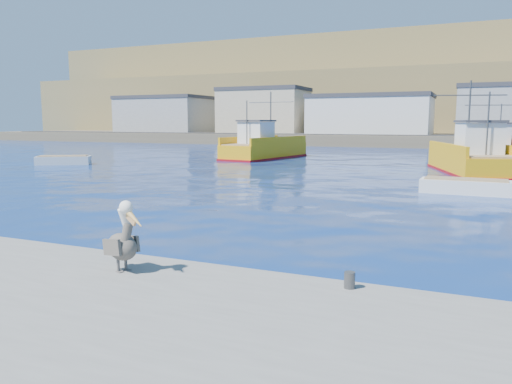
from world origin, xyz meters
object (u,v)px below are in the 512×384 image
trawler_yellow_a (264,148)px  pelican (123,241)px  skiff_left (63,161)px  skiff_mid (465,188)px  boat_orange (490,147)px  trawler_yellow_b (472,159)px

trawler_yellow_a → pelican: 38.61m
trawler_yellow_a → skiff_left: trawler_yellow_a is taller
skiff_mid → pelican: (-6.03, -18.34, 0.83)m
boat_orange → skiff_left: bearing=-143.9°
pelican → skiff_left: bearing=136.4°
trawler_yellow_b → trawler_yellow_a: bearing=158.0°
skiff_left → trawler_yellow_b: bearing=10.7°
trawler_yellow_b → skiff_left: (-30.79, -5.79, -0.69)m
boat_orange → pelican: (-7.84, -46.93, 0.06)m
trawler_yellow_a → pelican: size_ratio=7.77×
skiff_left → boat_orange: bearing=36.1°
trawler_yellow_b → pelican: size_ratio=7.49×
trawler_yellow_a → pelican: bearing=-71.5°
trawler_yellow_a → skiff_mid: 25.86m
boat_orange → skiff_left: size_ratio=2.17×
boat_orange → skiff_left: 40.05m
pelican → trawler_yellow_b: bearing=77.9°
trawler_yellow_a → skiff_left: (-12.28, -13.25, -0.73)m
trawler_yellow_b → pelican: trawler_yellow_b is taller
trawler_yellow_a → boat_orange: (20.09, 10.32, 0.04)m
boat_orange → pelican: 47.58m
pelican → skiff_mid: bearing=71.8°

